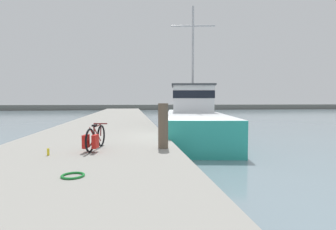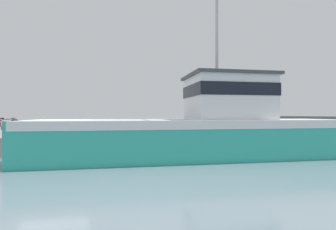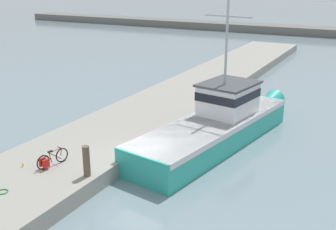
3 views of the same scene
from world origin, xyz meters
name	(u,v)px [view 1 (image 1 of 3)]	position (x,y,z in m)	size (l,w,h in m)	color
ground_plane	(184,155)	(0.00, 0.00, 0.00)	(320.00, 320.00, 0.00)	gray
dock_pier	(95,148)	(-3.65, 0.00, 0.40)	(5.88, 80.00, 0.79)	gray
far_shoreline	(250,107)	(30.00, 56.39, 0.64)	(180.00, 5.00, 1.28)	slate
fishing_boat_main	(193,118)	(1.80, 5.81, 1.18)	(5.27, 15.11, 8.45)	teal
bicycle_touring	(94,139)	(-3.31, -2.65, 1.15)	(0.63, 1.73, 0.77)	black
mooring_post	(163,126)	(-1.20, -2.60, 1.50)	(0.32, 0.32, 1.42)	brown
hose_coil	(73,176)	(-3.35, -5.44, 0.82)	(0.46, 0.46, 0.05)	#197A2D
water_bottle_by_bike	(48,152)	(-4.45, -3.26, 0.89)	(0.07, 0.07, 0.20)	yellow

